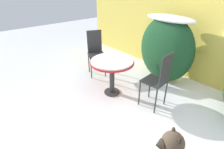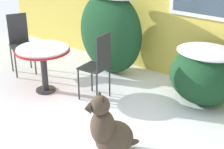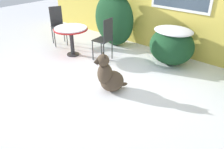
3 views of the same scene
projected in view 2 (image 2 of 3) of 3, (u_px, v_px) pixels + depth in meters
ground_plane at (83, 129)px, 4.34m from camera, size 16.00×16.00×0.00m
shrub_left at (110, 31)px, 5.76m from camera, size 1.23×0.61×1.40m
shrub_middle at (205, 74)px, 4.82m from camera, size 1.02×0.87×0.84m
patio_table at (43, 55)px, 5.11m from camera, size 0.81×0.81×0.71m
patio_chair_near_table at (98, 64)px, 4.87m from camera, size 0.40×0.40×1.01m
patio_chair_far_side at (20, 41)px, 5.84m from camera, size 0.48×0.48×1.01m
dog at (109, 132)px, 3.77m from camera, size 0.58×0.60×0.76m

